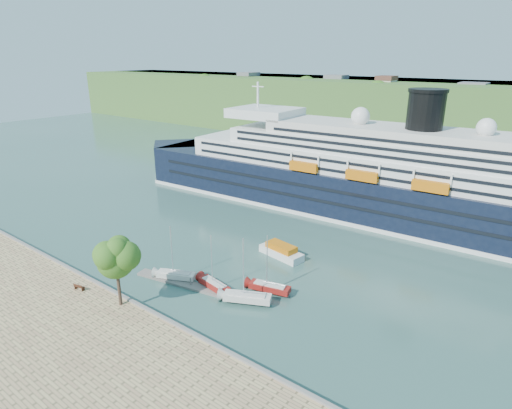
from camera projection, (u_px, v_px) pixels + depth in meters
name	position (u px, v px, depth m)	size (l,w,h in m)	color
ground	(141.00, 311.00, 59.50)	(400.00, 400.00, 0.00)	#2F544E
far_hillside	(443.00, 115.00, 164.16)	(400.00, 50.00, 24.00)	#395D25
quay_coping	(139.00, 305.00, 58.97)	(220.00, 0.50, 0.30)	slate
cruise_ship	(358.00, 152.00, 92.45)	(123.64, 18.00, 27.76)	black
park_bench	(79.00, 286.00, 62.85)	(1.71, 0.70, 1.10)	#4D2716
promenade_tree	(117.00, 269.00, 57.49)	(6.69, 6.69, 11.08)	#285E18
floating_pontoon	(181.00, 283.00, 66.55)	(16.10, 1.97, 0.36)	gray
sailboat_white_near	(175.00, 255.00, 66.31)	(6.79, 1.89, 8.77)	silver
sailboat_red	(214.00, 265.00, 63.44)	(6.59, 1.83, 8.51)	maroon
sailboat_white_far	(247.00, 273.00, 59.76)	(7.53, 2.09, 9.72)	silver
tender_launch	(281.00, 250.00, 75.27)	(8.51, 2.91, 2.35)	#CA670B
sailboat_extra	(270.00, 266.00, 62.66)	(6.87, 1.91, 8.87)	maroon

